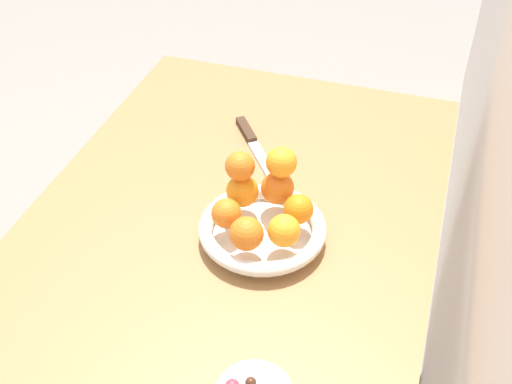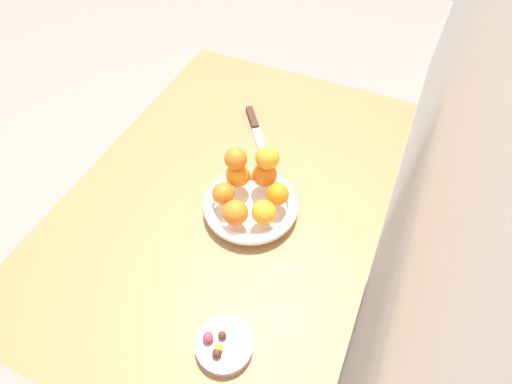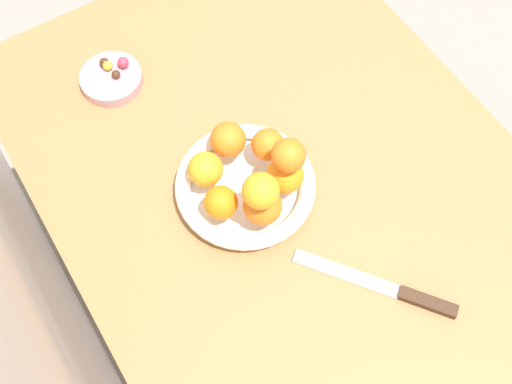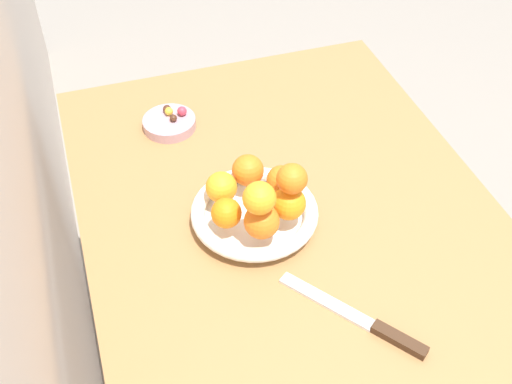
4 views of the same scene
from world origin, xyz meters
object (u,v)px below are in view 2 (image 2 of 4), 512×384
object	(u,v)px
orange_6	(236,159)
candy_ball_1	(217,353)
knife	(257,132)
orange_2	(238,175)
dining_table	(232,212)
orange_3	(223,193)
candy_ball_0	(208,337)
candy_ball_2	(218,348)
fruit_bowl	(251,205)
candy_ball_3	(222,335)
orange_0	(278,194)
orange_1	(265,174)
candy_dish	(224,345)
orange_7	(267,158)
orange_5	(264,212)
orange_4	(235,213)

from	to	relation	value
orange_6	candy_ball_1	size ratio (longest dim) A/B	3.04
knife	orange_2	bearing A→B (deg)	12.01
dining_table	orange_3	world-z (taller)	orange_3
candy_ball_0	candy_ball_2	xyz separation A→B (m)	(0.01, 0.03, -0.00)
fruit_bowl	candy_ball_3	world-z (taller)	fruit_bowl
orange_3	orange_0	bearing A→B (deg)	112.80
orange_1	candy_ball_1	xyz separation A→B (m)	(0.41, 0.08, -0.04)
candy_dish	candy_ball_1	size ratio (longest dim) A/B	6.40
fruit_bowl	orange_1	distance (m)	0.08
knife	candy_ball_2	bearing A→B (deg)	16.92
candy_ball_1	candy_ball_3	size ratio (longest dim) A/B	1.12
orange_0	orange_7	bearing A→B (deg)	-133.29
orange_5	candy_ball_2	size ratio (longest dim) A/B	3.22
fruit_bowl	candy_ball_1	world-z (taller)	same
orange_0	orange_2	xyz separation A→B (m)	(-0.01, -0.11, 0.00)
orange_6	knife	distance (m)	0.26
orange_4	candy_ball_0	size ratio (longest dim) A/B	2.90
knife	orange_3	bearing A→B (deg)	7.80
fruit_bowl	candy_ball_2	distance (m)	0.34
orange_3	orange_5	world-z (taller)	orange_5
orange_4	knife	world-z (taller)	orange_4
candy_dish	orange_5	world-z (taller)	orange_5
orange_6	orange_7	world-z (taller)	orange_7
orange_1	orange_2	size ratio (longest dim) A/B	1.02
orange_2	orange_6	size ratio (longest dim) A/B	1.12
orange_6	knife	size ratio (longest dim) A/B	0.24
orange_0	orange_4	xyz separation A→B (m)	(0.09, -0.07, 0.00)
orange_3	candy_ball_2	size ratio (longest dim) A/B	3.02
orange_2	fruit_bowl	bearing A→B (deg)	52.80
orange_5	candy_ball_3	size ratio (longest dim) A/B	3.64
orange_5	candy_ball_0	size ratio (longest dim) A/B	2.79
candy_dish	orange_3	bearing A→B (deg)	-153.67
candy_ball_2	orange_3	bearing A→B (deg)	-155.39
orange_0	orange_1	size ratio (longest dim) A/B	0.88
orange_5	orange_6	size ratio (longest dim) A/B	1.07
orange_2	orange_7	distance (m)	0.09
dining_table	fruit_bowl	bearing A→B (deg)	66.78
candy_ball_2	dining_table	bearing A→B (deg)	-156.90
orange_2	orange_5	bearing A→B (deg)	52.80
orange_4	candy_ball_0	bearing A→B (deg)	14.08
orange_1	orange_3	size ratio (longest dim) A/B	1.14
orange_1	candy_dish	bearing A→B (deg)	11.65
orange_1	candy_ball_1	distance (m)	0.42
dining_table	orange_1	xyz separation A→B (m)	(-0.03, 0.08, 0.16)
candy_ball_3	orange_2	bearing A→B (deg)	-159.58
dining_table	candy_ball_2	distance (m)	0.41
orange_3	orange_7	world-z (taller)	orange_7
candy_ball_0	candy_ball_1	world-z (taller)	candy_ball_0
orange_4	orange_5	bearing A→B (deg)	115.16
orange_7	candy_ball_0	size ratio (longest dim) A/B	2.74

